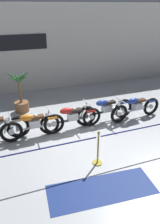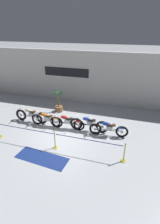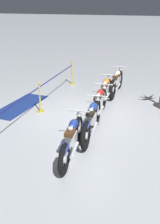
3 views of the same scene
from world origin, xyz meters
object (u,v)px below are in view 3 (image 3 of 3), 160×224
(motorcycle_orange_1, at_px, (105,91))
(floor_banner, at_px, (20,105))
(motorcycle_cream_0, at_px, (116,82))
(stanchion_mid_left, at_px, (40,102))
(motorcycle_red_2, at_px, (99,103))
(motorcycle_blue_4, at_px, (72,139))
(motorcycle_blue_3, at_px, (92,120))
(stanchion_far_left, at_px, (53,83))

(motorcycle_orange_1, height_order, floor_banner, motorcycle_orange_1)
(motorcycle_cream_0, height_order, stanchion_mid_left, stanchion_mid_left)
(motorcycle_red_2, height_order, motorcycle_blue_4, motorcycle_blue_4)
(motorcycle_blue_3, height_order, stanchion_mid_left, stanchion_mid_left)
(motorcycle_blue_3, bearing_deg, floor_banner, -117.19)
(stanchion_mid_left, bearing_deg, motorcycle_blue_3, 59.30)
(motorcycle_blue_4, relative_size, stanchion_far_left, 0.32)
(motorcycle_red_2, relative_size, stanchion_mid_left, 2.18)
(floor_banner, bearing_deg, motorcycle_blue_3, 67.98)
(stanchion_mid_left, bearing_deg, floor_banner, -108.28)
(motorcycle_blue_3, bearing_deg, motorcycle_blue_4, -8.64)
(motorcycle_red_2, distance_m, floor_banner, 3.04)
(motorcycle_orange_1, xyz_separation_m, motorcycle_red_2, (1.36, 0.07, -0.01))
(motorcycle_orange_1, height_order, motorcycle_blue_4, motorcycle_orange_1)
(motorcycle_cream_0, bearing_deg, motorcycle_orange_1, -8.78)
(motorcycle_blue_3, bearing_deg, motorcycle_red_2, -174.91)
(motorcycle_orange_1, height_order, motorcycle_red_2, motorcycle_orange_1)
(motorcycle_blue_4, relative_size, floor_banner, 0.86)
(motorcycle_red_2, distance_m, stanchion_far_left, 2.35)
(motorcycle_cream_0, distance_m, motorcycle_blue_3, 4.02)
(motorcycle_orange_1, relative_size, stanchion_far_left, 0.30)
(stanchion_mid_left, bearing_deg, motorcycle_orange_1, 126.63)
(motorcycle_red_2, xyz_separation_m, stanchion_mid_left, (0.12, -2.05, -0.11))
(motorcycle_orange_1, bearing_deg, motorcycle_cream_0, 171.22)
(motorcycle_red_2, distance_m, motorcycle_blue_4, 2.63)
(motorcycle_blue_4, height_order, stanchion_mid_left, stanchion_mid_left)
(motorcycle_red_2, bearing_deg, motorcycle_cream_0, 177.28)
(stanchion_far_left, relative_size, stanchion_mid_left, 6.81)
(motorcycle_orange_1, distance_m, stanchion_mid_left, 2.47)
(motorcycle_cream_0, height_order, floor_banner, motorcycle_cream_0)
(stanchion_far_left, bearing_deg, motorcycle_red_2, 61.14)
(stanchion_mid_left, bearing_deg, stanchion_far_left, 180.00)
(motorcycle_cream_0, distance_m, motorcycle_orange_1, 1.27)
(motorcycle_blue_4, bearing_deg, stanchion_mid_left, -141.65)
(motorcycle_cream_0, distance_m, motorcycle_red_2, 2.62)
(stanchion_far_left, xyz_separation_m, floor_banner, (0.93, -0.95, -0.69))
(stanchion_mid_left, height_order, floor_banner, stanchion_mid_left)
(motorcycle_red_2, bearing_deg, stanchion_far_left, -118.86)
(motorcycle_blue_3, relative_size, stanchion_far_left, 0.34)
(floor_banner, bearing_deg, motorcycle_cream_0, 132.92)
(motorcycle_orange_1, relative_size, floor_banner, 0.82)
(stanchion_far_left, bearing_deg, stanchion_mid_left, -0.00)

